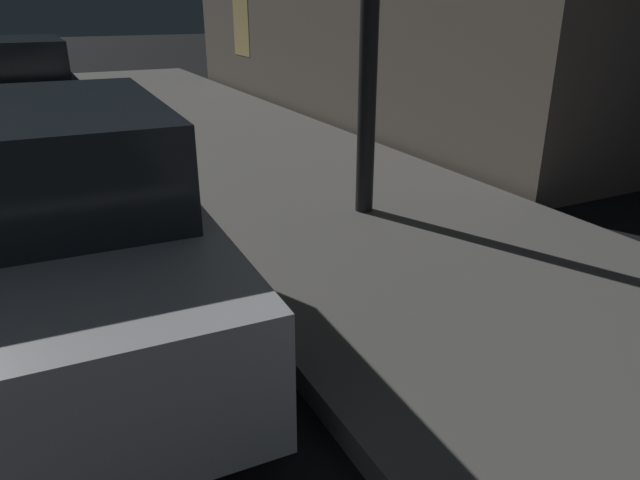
{
  "coord_description": "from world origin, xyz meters",
  "views": [
    {
      "loc": [
        2.93,
        0.39,
        1.94
      ],
      "look_at": [
        3.97,
        2.45,
        1.0
      ],
      "focal_mm": 32.74,
      "sensor_mm": 36.0,
      "label": 1
    }
  ],
  "objects": [
    {
      "name": "car_white",
      "position": [
        2.85,
        4.13,
        0.7
      ],
      "size": [
        2.15,
        4.14,
        1.43
      ],
      "color": "silver",
      "rests_on": "ground"
    },
    {
      "name": "car_black",
      "position": [
        2.85,
        10.9,
        0.71
      ],
      "size": [
        2.02,
        4.57,
        1.43
      ],
      "color": "black",
      "rests_on": "ground"
    }
  ]
}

